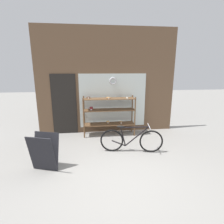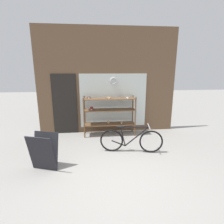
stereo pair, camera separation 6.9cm
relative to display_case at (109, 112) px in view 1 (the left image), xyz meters
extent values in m
plane|color=gray|center=(-0.02, -2.53, -0.83)|extent=(30.00, 30.00, 0.00)
cube|color=brown|center=(-0.02, 0.37, 0.99)|extent=(4.85, 0.08, 3.64)
cube|color=silver|center=(0.18, 0.32, 0.32)|extent=(2.36, 0.02, 1.90)
cube|color=black|center=(-1.52, 0.31, 0.22)|extent=(0.84, 0.03, 2.10)
torus|color=#B7B7BC|center=(0.18, 0.30, 1.02)|extent=(0.26, 0.06, 0.26)
cylinder|color=brown|center=(-0.85, -0.21, -0.15)|extent=(0.04, 0.04, 1.35)
cylinder|color=brown|center=(0.87, -0.21, -0.15)|extent=(0.04, 0.04, 1.35)
cylinder|color=brown|center=(-0.85, 0.21, -0.15)|extent=(0.04, 0.04, 1.35)
cylinder|color=brown|center=(0.87, 0.21, -0.15)|extent=(0.04, 0.04, 1.35)
cube|color=brown|center=(0.01, 0.00, -0.44)|extent=(1.76, 0.46, 0.02)
cube|color=brown|center=(0.01, 0.00, 0.06)|extent=(1.76, 0.46, 0.02)
cube|color=brown|center=(0.01, 0.00, 0.45)|extent=(1.76, 0.46, 0.02)
ellipsoid|color=tan|center=(-0.02, 0.11, -0.39)|extent=(0.11, 0.09, 0.08)
cube|color=white|center=(-0.02, 0.04, -0.41)|extent=(0.05, 0.00, 0.04)
ellipsoid|color=beige|center=(0.60, -0.14, 0.49)|extent=(0.08, 0.07, 0.05)
cube|color=white|center=(0.60, -0.18, 0.48)|extent=(0.05, 0.00, 0.04)
cylinder|color=maroon|center=(-0.59, 0.05, 0.12)|extent=(0.11, 0.11, 0.10)
cube|color=white|center=(-0.59, -0.01, 0.09)|extent=(0.05, 0.00, 0.04)
ellipsoid|color=#AD7F4C|center=(0.43, 0.03, -0.39)|extent=(0.11, 0.09, 0.08)
cube|color=white|center=(0.43, -0.03, -0.41)|extent=(0.05, 0.00, 0.04)
torus|color=#B27A42|center=(-0.01, -0.01, 0.48)|extent=(0.14, 0.14, 0.04)
cube|color=white|center=(-0.01, -0.09, 0.48)|extent=(0.05, 0.00, 0.04)
torus|color=#4C2D1E|center=(-0.68, 0.10, 0.48)|extent=(0.13, 0.13, 0.04)
cube|color=white|center=(-0.68, 0.03, 0.48)|extent=(0.05, 0.00, 0.04)
torus|color=black|center=(-0.05, -1.31, -0.51)|extent=(0.64, 0.16, 0.64)
torus|color=black|center=(1.02, -1.50, -0.51)|extent=(0.64, 0.16, 0.64)
cylinder|color=black|center=(0.63, -1.43, -0.37)|extent=(0.64, 0.14, 0.59)
cylinder|color=black|center=(0.57, -1.42, -0.11)|extent=(0.75, 0.16, 0.07)
cylinder|color=black|center=(0.26, -1.36, -0.39)|extent=(0.17, 0.06, 0.53)
cylinder|color=black|center=(0.14, -1.34, -0.58)|extent=(0.39, 0.10, 0.17)
ellipsoid|color=black|center=(0.19, -1.35, -0.10)|extent=(0.23, 0.13, 0.06)
cylinder|color=#B2B2B7|center=(0.94, -1.48, -0.07)|extent=(0.10, 0.46, 0.02)
cube|color=#232328|center=(-1.69, -2.14, -0.40)|extent=(0.63, 0.37, 0.85)
cube|color=#232328|center=(-1.64, -1.97, -0.40)|extent=(0.63, 0.37, 0.85)
camera|label=1|loc=(-0.57, -5.79, 1.42)|focal=28.00mm
camera|label=2|loc=(-0.51, -5.80, 1.42)|focal=28.00mm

